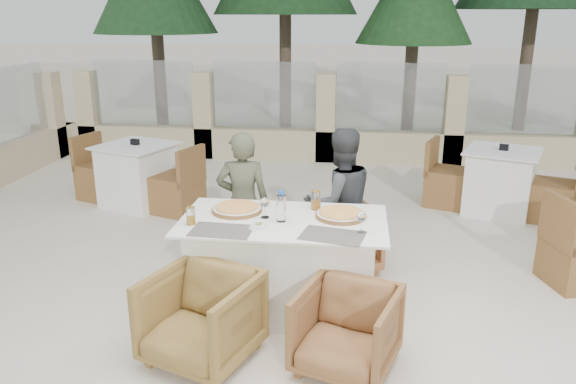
# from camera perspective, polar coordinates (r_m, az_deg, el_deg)

# --- Properties ---
(ground) EXTENTS (80.00, 80.00, 0.00)m
(ground) POSITION_cam_1_polar(r_m,az_deg,el_deg) (4.75, 0.22, -11.25)
(ground) COLOR silver
(ground) RESTS_ON ground
(sand_patch) EXTENTS (30.00, 16.00, 0.01)m
(sand_patch) POSITION_cam_1_polar(r_m,az_deg,el_deg) (18.28, 5.54, 10.40)
(sand_patch) COLOR beige
(sand_patch) RESTS_ON ground
(perimeter_wall_far) EXTENTS (10.00, 0.34, 1.60)m
(perimeter_wall_far) POSITION_cam_1_polar(r_m,az_deg,el_deg) (9.06, 3.88, 8.14)
(perimeter_wall_far) COLOR beige
(perimeter_wall_far) RESTS_ON ground
(pine_centre) EXTENTS (2.20, 2.20, 5.00)m
(pine_centre) POSITION_cam_1_polar(r_m,az_deg,el_deg) (11.37, 12.79, 18.30)
(pine_centre) COLOR #204B21
(pine_centre) RESTS_ON ground
(dining_table) EXTENTS (1.60, 0.90, 0.77)m
(dining_table) POSITION_cam_1_polar(r_m,az_deg,el_deg) (4.51, -0.47, -7.41)
(dining_table) COLOR white
(dining_table) RESTS_ON ground
(placemat_near_left) EXTENTS (0.46, 0.32, 0.00)m
(placemat_near_left) POSITION_cam_1_polar(r_m,az_deg,el_deg) (4.17, -6.76, -3.90)
(placemat_near_left) COLOR #605B52
(placemat_near_left) RESTS_ON dining_table
(placemat_near_right) EXTENTS (0.50, 0.38, 0.00)m
(placemat_near_right) POSITION_cam_1_polar(r_m,az_deg,el_deg) (4.06, 4.54, -4.42)
(placemat_near_right) COLOR #605B52
(placemat_near_right) RESTS_ON dining_table
(pizza_left) EXTENTS (0.44, 0.44, 0.05)m
(pizza_left) POSITION_cam_1_polar(r_m,az_deg,el_deg) (4.54, -5.20, -1.67)
(pizza_left) COLOR orange
(pizza_left) RESTS_ON dining_table
(pizza_right) EXTENTS (0.50, 0.50, 0.05)m
(pizza_right) POSITION_cam_1_polar(r_m,az_deg,el_deg) (4.42, 5.38, -2.24)
(pizza_right) COLOR orange
(pizza_right) RESTS_ON dining_table
(water_bottle) EXTENTS (0.10, 0.10, 0.25)m
(water_bottle) POSITION_cam_1_polar(r_m,az_deg,el_deg) (4.28, -0.70, -1.43)
(water_bottle) COLOR #C2E6FF
(water_bottle) RESTS_ON dining_table
(wine_glass_centre) EXTENTS (0.09, 0.09, 0.18)m
(wine_glass_centre) POSITION_cam_1_polar(r_m,az_deg,el_deg) (4.37, -2.37, -1.49)
(wine_glass_centre) COLOR white
(wine_glass_centre) RESTS_ON dining_table
(wine_glass_corner) EXTENTS (0.09, 0.09, 0.18)m
(wine_glass_corner) POSITION_cam_1_polar(r_m,az_deg,el_deg) (4.11, 7.49, -2.92)
(wine_glass_corner) COLOR white
(wine_glass_corner) RESTS_ON dining_table
(beer_glass_left) EXTENTS (0.08, 0.08, 0.14)m
(beer_glass_left) POSITION_cam_1_polar(r_m,az_deg,el_deg) (4.30, -9.84, -2.41)
(beer_glass_left) COLOR gold
(beer_glass_left) RESTS_ON dining_table
(beer_glass_right) EXTENTS (0.10, 0.10, 0.16)m
(beer_glass_right) POSITION_cam_1_polar(r_m,az_deg,el_deg) (4.56, 2.85, -0.84)
(beer_glass_right) COLOR orange
(beer_glass_right) RESTS_ON dining_table
(olive_dish) EXTENTS (0.12, 0.12, 0.04)m
(olive_dish) POSITION_cam_1_polar(r_m,az_deg,el_deg) (4.18, -2.99, -3.42)
(olive_dish) COLOR white
(olive_dish) RESTS_ON dining_table
(armchair_far_left) EXTENTS (0.75, 0.76, 0.54)m
(armchair_far_left) POSITION_cam_1_polar(r_m,az_deg,el_deg) (5.42, -2.58, -4.28)
(armchair_far_left) COLOR olive
(armchair_far_left) RESTS_ON ground
(armchair_far_right) EXTENTS (0.82, 0.83, 0.59)m
(armchair_far_right) POSITION_cam_1_polar(r_m,az_deg,el_deg) (5.28, 5.39, -4.65)
(armchair_far_right) COLOR #9B6038
(armchair_far_right) RESTS_ON ground
(armchair_near_left) EXTENTS (0.88, 0.89, 0.63)m
(armchair_near_left) POSITION_cam_1_polar(r_m,az_deg,el_deg) (3.96, -8.81, -12.53)
(armchair_near_left) COLOR olive
(armchair_near_left) RESTS_ON ground
(armchair_near_right) EXTENTS (0.79, 0.80, 0.58)m
(armchair_near_right) POSITION_cam_1_polar(r_m,az_deg,el_deg) (3.85, 5.96, -13.80)
(armchair_near_right) COLOR brown
(armchair_near_right) RESTS_ON ground
(diner_left) EXTENTS (0.51, 0.36, 1.32)m
(diner_left) POSITION_cam_1_polar(r_m,az_deg,el_deg) (5.10, -4.58, -1.12)
(diner_left) COLOR #4D513B
(diner_left) RESTS_ON ground
(diner_right) EXTENTS (0.82, 0.74, 1.36)m
(diner_right) POSITION_cam_1_polar(r_m,az_deg,el_deg) (5.02, 5.28, -1.14)
(diner_right) COLOR #3B3D40
(diner_right) RESTS_ON ground
(bg_table_a) EXTENTS (1.82, 1.33, 0.77)m
(bg_table_a) POSITION_cam_1_polar(r_m,az_deg,el_deg) (7.20, -15.02, 1.67)
(bg_table_a) COLOR white
(bg_table_a) RESTS_ON ground
(bg_table_b) EXTENTS (1.82, 1.35, 0.77)m
(bg_table_b) POSITION_cam_1_polar(r_m,az_deg,el_deg) (7.14, 20.73, 0.99)
(bg_table_b) COLOR white
(bg_table_b) RESTS_ON ground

